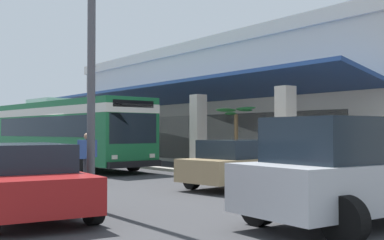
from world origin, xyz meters
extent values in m
plane|color=#38383A|center=(0.00, 8.00, 0.00)|extent=(120.00, 120.00, 0.00)
cube|color=#9E998E|center=(-0.85, 2.91, 0.06)|extent=(30.63, 0.50, 0.12)
cube|color=beige|center=(-0.85, 12.61, 3.04)|extent=(25.53, 11.67, 6.07)
cube|color=silver|center=(-0.85, 12.61, 6.37)|extent=(25.83, 11.97, 0.60)
cube|color=beige|center=(-11.06, 3.85, 1.67)|extent=(0.55, 0.55, 3.34)
cube|color=beige|center=(-5.96, 3.85, 1.67)|extent=(0.55, 0.55, 3.34)
cube|color=beige|center=(-0.85, 3.85, 1.67)|extent=(0.55, 0.55, 3.34)
cube|color=beige|center=(4.25, 3.85, 1.67)|extent=(0.55, 0.55, 3.34)
cube|color=beige|center=(9.36, 3.85, 1.67)|extent=(0.55, 0.55, 3.34)
cube|color=navy|center=(-0.85, 5.17, 3.69)|extent=(25.53, 3.16, 0.82)
cube|color=#19232D|center=(-0.85, 6.81, 1.40)|extent=(21.44, 0.08, 2.40)
cube|color=#196638|center=(-1.01, 0.01, 1.73)|extent=(11.18, 3.49, 2.75)
cube|color=silver|center=(-1.01, 0.01, 2.65)|extent=(11.20, 3.52, 0.36)
cube|color=#19232D|center=(-1.31, -0.02, 1.95)|extent=(9.43, 3.37, 0.90)
cube|color=#19232D|center=(4.44, 0.48, 1.85)|extent=(0.25, 2.24, 1.20)
cube|color=black|center=(4.45, 0.48, 2.82)|extent=(0.23, 1.94, 0.28)
cube|color=black|center=(4.57, 0.49, 0.45)|extent=(0.41, 2.46, 0.24)
cube|color=silver|center=(4.41, 1.38, 0.75)|extent=(0.08, 0.24, 0.16)
cube|color=silver|center=(4.57, -0.40, 0.75)|extent=(0.08, 0.24, 0.16)
cube|color=silver|center=(-2.50, -0.12, 3.22)|extent=(2.55, 1.99, 0.24)
cylinder|color=black|center=(2.50, 1.59, 0.50)|extent=(1.00, 0.30, 1.00)
cylinder|color=black|center=(2.72, -0.95, 0.50)|extent=(1.00, 0.30, 1.00)
cylinder|color=black|center=(-4.19, 1.01, 0.50)|extent=(1.00, 0.30, 1.00)
cylinder|color=black|center=(-3.97, -1.53, 0.50)|extent=(1.00, 0.30, 1.00)
cube|color=#9E845B|center=(10.30, 1.12, 0.60)|extent=(2.31, 4.58, 0.66)
cube|color=#19232D|center=(10.32, 0.92, 1.20)|extent=(1.87, 2.64, 0.54)
cylinder|color=black|center=(9.22, 2.50, 0.32)|extent=(0.64, 0.22, 0.64)
cylinder|color=black|center=(11.01, 2.72, 0.32)|extent=(0.64, 0.22, 0.64)
cylinder|color=black|center=(9.58, -0.47, 0.32)|extent=(0.64, 0.22, 0.64)
cylinder|color=black|center=(11.37, -0.25, 0.32)|extent=(0.64, 0.22, 0.64)
cube|color=#B2B5BA|center=(15.98, -1.33, 0.75)|extent=(2.19, 4.89, 0.84)
cube|color=#19232D|center=(15.98, -1.43, 1.57)|extent=(1.88, 3.35, 0.80)
cylinder|color=black|center=(15.09, 0.34, 0.38)|extent=(0.76, 0.26, 0.76)
cylinder|color=black|center=(14.93, -2.92, 0.38)|extent=(0.76, 0.26, 0.76)
cylinder|color=black|center=(16.87, -3.01, 0.38)|extent=(0.76, 0.26, 0.76)
cube|color=maroon|center=(11.47, -6.05, 0.60)|extent=(4.55, 2.22, 0.66)
cube|color=#19232D|center=(11.27, -6.03, 1.20)|extent=(2.61, 1.82, 0.54)
cylinder|color=black|center=(13.05, -5.30, 0.32)|extent=(0.64, 0.22, 0.64)
cylinder|color=black|center=(10.07, -5.01, 0.32)|extent=(0.64, 0.22, 0.64)
cylinder|color=#38383D|center=(6.54, -2.37, 0.41)|extent=(0.16, 0.16, 0.83)
cylinder|color=#38383D|center=(6.20, -2.33, 0.41)|extent=(0.16, 0.16, 0.83)
cube|color=#334C8C|center=(6.37, -2.35, 1.14)|extent=(0.46, 0.52, 0.62)
sphere|color=#8C664C|center=(6.37, -2.35, 1.56)|extent=(0.22, 0.22, 0.22)
cylinder|color=#334C8C|center=(6.58, -2.15, 1.17)|extent=(0.09, 0.09, 0.56)
cylinder|color=#334C8C|center=(6.16, -2.56, 1.17)|extent=(0.09, 0.09, 0.56)
cube|color=brown|center=(6.62, 3.95, 0.29)|extent=(0.84, 0.84, 0.58)
cylinder|color=#332319|center=(6.62, 3.95, 0.59)|extent=(0.71, 0.71, 0.02)
cylinder|color=brown|center=(6.62, 3.95, 1.50)|extent=(0.16, 0.16, 1.82)
ellipsoid|color=#1E6028|center=(7.15, 3.98, 2.64)|extent=(1.07, 0.28, 0.16)
ellipsoid|color=#1E6028|center=(6.62, 4.40, 2.61)|extent=(0.21, 0.90, 0.18)
ellipsoid|color=#1E6028|center=(6.17, 4.05, 2.46)|extent=(0.96, 0.41, 0.16)
ellipsoid|color=#1E6028|center=(6.64, 3.41, 2.57)|extent=(0.24, 1.08, 0.18)
cylinder|color=#59595B|center=(11.33, -4.54, 0.20)|extent=(0.36, 0.36, 0.40)
cylinder|color=#4C4C51|center=(11.33, -4.54, 4.02)|extent=(0.18, 0.18, 8.04)
camera|label=1|loc=(21.53, -9.33, 1.72)|focal=46.59mm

